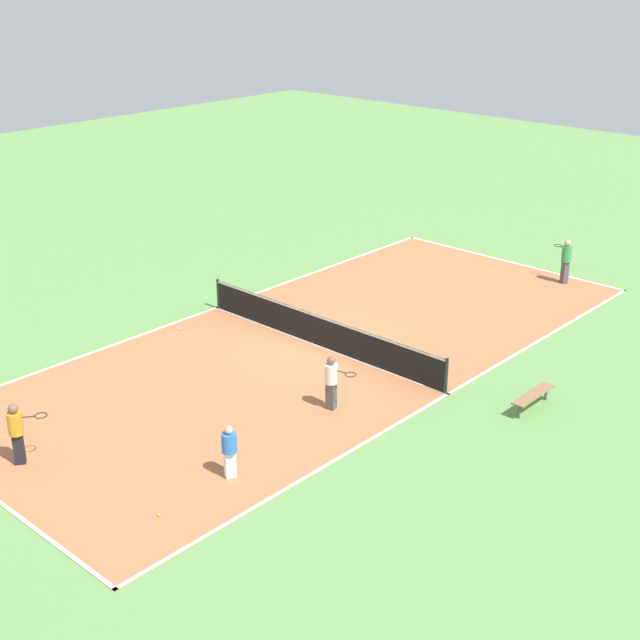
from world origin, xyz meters
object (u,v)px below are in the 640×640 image
at_px(tennis_net, 320,330).
at_px(tennis_ball_midcourt, 180,329).
at_px(player_far_white, 332,379).
at_px(tennis_ball_right_alley, 159,515).
at_px(player_far_green, 566,258).
at_px(tennis_ball_far_baseline, 430,372).
at_px(bench, 533,396).
at_px(player_center_orange, 17,430).
at_px(player_near_blue, 229,449).

relative_size(tennis_net, tennis_ball_midcourt, 141.02).
height_order(player_far_white, tennis_ball_right_alley, player_far_white).
bearing_deg(player_far_green, tennis_ball_far_baseline, 124.24).
height_order(player_far_green, tennis_ball_right_alley, player_far_green).
height_order(player_far_green, player_far_white, player_far_green).
xyz_separation_m(bench, tennis_ball_far_baseline, (3.32, 0.09, -0.33)).
xyz_separation_m(tennis_net, bench, (-7.00, -0.85, -0.17)).
relative_size(tennis_net, player_far_white, 6.24).
xyz_separation_m(tennis_net, player_far_green, (-2.79, -10.40, 0.42)).
height_order(bench, player_far_white, player_far_white).
relative_size(player_center_orange, tennis_ball_far_baseline, 23.48).
relative_size(player_center_orange, tennis_ball_midcourt, 23.48).
distance_m(player_center_orange, tennis_ball_midcourt, 8.64).
bearing_deg(bench, player_far_white, -47.22).
bearing_deg(tennis_ball_far_baseline, player_far_green, -84.70).
bearing_deg(tennis_net, tennis_ball_right_alley, 111.39).
bearing_deg(player_near_blue, player_far_green, -151.90).
distance_m(tennis_net, player_far_green, 10.77).
relative_size(tennis_net, player_near_blue, 7.10).
bearing_deg(player_far_white, tennis_ball_far_baseline, 70.33).
height_order(player_far_white, tennis_ball_midcourt, player_far_white).
bearing_deg(tennis_ball_right_alley, bench, -109.11).
xyz_separation_m(player_center_orange, tennis_ball_far_baseline, (-4.33, -10.71, -0.88)).
height_order(player_center_orange, tennis_ball_midcourt, player_center_orange).
relative_size(player_far_green, player_far_white, 1.08).
distance_m(tennis_ball_far_baseline, tennis_ball_midcourt, 8.44).
distance_m(tennis_net, tennis_ball_midcourt, 4.78).
bearing_deg(tennis_net, player_near_blue, 116.87).
distance_m(tennis_net, player_near_blue, 7.80).
height_order(tennis_net, bench, tennis_net).
bearing_deg(tennis_ball_midcourt, bench, -165.10).
bearing_deg(player_far_green, player_near_blue, 121.37).
bearing_deg(bench, tennis_ball_midcourt, -75.10).
height_order(player_far_green, tennis_ball_midcourt, player_far_green).
bearing_deg(tennis_ball_right_alley, player_center_orange, 11.60).
height_order(player_far_green, player_center_orange, player_far_green).
bearing_deg(player_center_orange, tennis_ball_midcourt, 59.07).
bearing_deg(tennis_net, player_far_green, -105.00).
distance_m(player_center_orange, tennis_ball_right_alley, 4.38).
distance_m(player_far_green, player_near_blue, 17.37).
bearing_deg(player_far_green, player_center_orange, 109.35).
bearing_deg(tennis_ball_right_alley, player_far_white, -85.06).
relative_size(tennis_net, tennis_ball_right_alley, 141.02).
xyz_separation_m(player_far_green, player_far_white, (-0.23, 13.24, -0.08)).
bearing_deg(tennis_ball_far_baseline, player_far_white, 79.56).
xyz_separation_m(tennis_net, tennis_ball_right_alley, (-3.56, 9.09, -0.50)).
bearing_deg(player_near_blue, tennis_ball_right_alley, 26.61).
height_order(tennis_net, tennis_ball_right_alley, tennis_net).
xyz_separation_m(tennis_net, player_far_white, (-3.02, 2.84, 0.34)).
xyz_separation_m(player_far_white, player_near_blue, (-0.51, 4.12, -0.12)).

